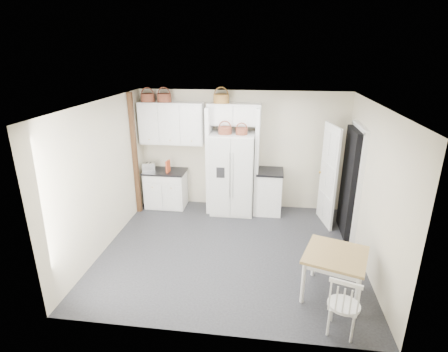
# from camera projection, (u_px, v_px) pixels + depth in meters

# --- Properties ---
(floor) EXTENTS (4.50, 4.50, 0.00)m
(floor) POSITION_uv_depth(u_px,v_px,m) (231.00, 250.00, 6.27)
(floor) COLOR #232328
(floor) RESTS_ON ground
(ceiling) EXTENTS (4.50, 4.50, 0.00)m
(ceiling) POSITION_uv_depth(u_px,v_px,m) (232.00, 104.00, 5.39)
(ceiling) COLOR white
(ceiling) RESTS_ON wall_back
(wall_back) EXTENTS (4.50, 0.00, 4.50)m
(wall_back) POSITION_uv_depth(u_px,v_px,m) (241.00, 150.00, 7.70)
(wall_back) COLOR beige
(wall_back) RESTS_ON floor
(wall_left) EXTENTS (0.00, 4.00, 4.00)m
(wall_left) POSITION_uv_depth(u_px,v_px,m) (104.00, 176.00, 6.11)
(wall_left) COLOR beige
(wall_left) RESTS_ON floor
(wall_right) EXTENTS (0.00, 4.00, 4.00)m
(wall_right) POSITION_uv_depth(u_px,v_px,m) (372.00, 189.00, 5.55)
(wall_right) COLOR beige
(wall_right) RESTS_ON floor
(refrigerator) EXTENTS (0.91, 0.73, 1.76)m
(refrigerator) POSITION_uv_depth(u_px,v_px,m) (233.00, 173.00, 7.52)
(refrigerator) COLOR silver
(refrigerator) RESTS_ON floor
(base_cab_left) EXTENTS (0.88, 0.56, 0.82)m
(base_cab_left) POSITION_uv_depth(u_px,v_px,m) (166.00, 189.00, 7.93)
(base_cab_left) COLOR white
(base_cab_left) RESTS_ON floor
(base_cab_right) EXTENTS (0.52, 0.63, 0.92)m
(base_cab_right) POSITION_uv_depth(u_px,v_px,m) (269.00, 192.00, 7.62)
(base_cab_right) COLOR white
(base_cab_right) RESTS_ON floor
(dining_table) EXTENTS (1.04, 1.04, 0.69)m
(dining_table) POSITION_uv_depth(u_px,v_px,m) (333.00, 274.00, 5.02)
(dining_table) COLOR olive
(dining_table) RESTS_ON floor
(windsor_chair) EXTENTS (0.49, 0.47, 0.82)m
(windsor_chair) POSITION_uv_depth(u_px,v_px,m) (344.00, 305.00, 4.32)
(windsor_chair) COLOR white
(windsor_chair) RESTS_ON floor
(counter_left) EXTENTS (0.92, 0.59, 0.04)m
(counter_left) POSITION_uv_depth(u_px,v_px,m) (165.00, 171.00, 7.78)
(counter_left) COLOR black
(counter_left) RESTS_ON base_cab_left
(counter_right) EXTENTS (0.56, 0.67, 0.04)m
(counter_right) POSITION_uv_depth(u_px,v_px,m) (270.00, 171.00, 7.46)
(counter_right) COLOR black
(counter_right) RESTS_ON base_cab_right
(toaster) EXTENTS (0.31, 0.22, 0.19)m
(toaster) POSITION_uv_depth(u_px,v_px,m) (149.00, 167.00, 7.72)
(toaster) COLOR silver
(toaster) RESTS_ON counter_left
(cookbook_red) EXTENTS (0.06, 0.18, 0.26)m
(cookbook_red) POSITION_uv_depth(u_px,v_px,m) (168.00, 166.00, 7.64)
(cookbook_red) COLOR #BC4120
(cookbook_red) RESTS_ON counter_left
(cookbook_cream) EXTENTS (0.05, 0.16, 0.24)m
(cookbook_cream) POSITION_uv_depth(u_px,v_px,m) (167.00, 167.00, 7.65)
(cookbook_cream) COLOR beige
(cookbook_cream) RESTS_ON counter_left
(basket_upper_a) EXTENTS (0.29, 0.29, 0.17)m
(basket_upper_a) POSITION_uv_depth(u_px,v_px,m) (148.00, 98.00, 7.40)
(basket_upper_a) COLOR maroon
(basket_upper_a) RESTS_ON upper_cabinet
(basket_upper_b) EXTENTS (0.30, 0.30, 0.17)m
(basket_upper_b) POSITION_uv_depth(u_px,v_px,m) (164.00, 98.00, 7.35)
(basket_upper_b) COLOR maroon
(basket_upper_b) RESTS_ON upper_cabinet
(basket_bridge_a) EXTENTS (0.32, 0.32, 0.18)m
(basket_bridge_a) POSITION_uv_depth(u_px,v_px,m) (221.00, 99.00, 7.20)
(basket_bridge_a) COLOR brown
(basket_bridge_a) RESTS_ON bridge_cabinet
(basket_fridge_a) EXTENTS (0.28, 0.28, 0.15)m
(basket_fridge_a) POSITION_uv_depth(u_px,v_px,m) (225.00, 130.00, 7.12)
(basket_fridge_a) COLOR maroon
(basket_fridge_a) RESTS_ON refrigerator
(basket_fridge_b) EXTENTS (0.24, 0.24, 0.13)m
(basket_fridge_b) POSITION_uv_depth(u_px,v_px,m) (242.00, 131.00, 7.09)
(basket_fridge_b) COLOR maroon
(basket_fridge_b) RESTS_ON refrigerator
(upper_cabinet) EXTENTS (1.40, 0.34, 0.90)m
(upper_cabinet) POSITION_uv_depth(u_px,v_px,m) (172.00, 123.00, 7.52)
(upper_cabinet) COLOR white
(upper_cabinet) RESTS_ON wall_back
(bridge_cabinet) EXTENTS (1.12, 0.34, 0.45)m
(bridge_cabinet) POSITION_uv_depth(u_px,v_px,m) (234.00, 114.00, 7.28)
(bridge_cabinet) COLOR white
(bridge_cabinet) RESTS_ON wall_back
(fridge_panel_left) EXTENTS (0.08, 0.60, 2.30)m
(fridge_panel_left) POSITION_uv_depth(u_px,v_px,m) (210.00, 160.00, 7.55)
(fridge_panel_left) COLOR white
(fridge_panel_left) RESTS_ON floor
(fridge_panel_right) EXTENTS (0.08, 0.60, 2.30)m
(fridge_panel_right) POSITION_uv_depth(u_px,v_px,m) (257.00, 162.00, 7.42)
(fridge_panel_right) COLOR white
(fridge_panel_right) RESTS_ON floor
(trim_post) EXTENTS (0.09, 0.09, 2.60)m
(trim_post) POSITION_uv_depth(u_px,v_px,m) (135.00, 155.00, 7.36)
(trim_post) COLOR #372315
(trim_post) RESTS_ON floor
(doorway_void) EXTENTS (0.18, 0.85, 2.05)m
(doorway_void) POSITION_uv_depth(u_px,v_px,m) (351.00, 183.00, 6.59)
(doorway_void) COLOR black
(doorway_void) RESTS_ON floor
(door_slab) EXTENTS (0.21, 0.79, 2.05)m
(door_slab) POSITION_uv_depth(u_px,v_px,m) (328.00, 176.00, 6.95)
(door_slab) COLOR white
(door_slab) RESTS_ON floor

